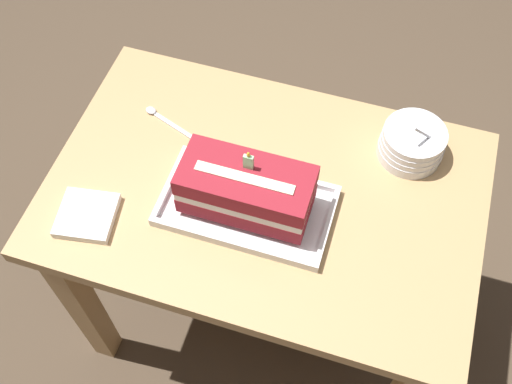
% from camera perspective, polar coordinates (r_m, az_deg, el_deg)
% --- Properties ---
extents(ground_plane, '(8.00, 8.00, 0.00)m').
position_cam_1_polar(ground_plane, '(1.99, 0.58, -10.92)').
color(ground_plane, '#4C3D2D').
extents(dining_table, '(0.95, 0.62, 0.71)m').
position_cam_1_polar(dining_table, '(1.46, 0.78, -2.56)').
color(dining_table, tan).
rests_on(dining_table, ground_plane).
extents(foil_tray, '(0.37, 0.20, 0.02)m').
position_cam_1_polar(foil_tray, '(1.32, -0.86, -1.40)').
color(foil_tray, silver).
rests_on(foil_tray, dining_table).
extents(birthday_cake, '(0.27, 0.13, 0.16)m').
position_cam_1_polar(birthday_cake, '(1.26, -0.91, 0.28)').
color(birthday_cake, maroon).
rests_on(birthday_cake, foil_tray).
extents(bowl_stack, '(0.15, 0.15, 0.13)m').
position_cam_1_polar(bowl_stack, '(1.42, 14.29, 4.41)').
color(bowl_stack, white).
rests_on(bowl_stack, dining_table).
extents(serving_spoon_near_tray, '(0.14, 0.07, 0.01)m').
position_cam_1_polar(serving_spoon_near_tray, '(1.48, -8.92, 6.96)').
color(serving_spoon_near_tray, silver).
rests_on(serving_spoon_near_tray, dining_table).
extents(napkin_pile, '(0.14, 0.13, 0.02)m').
position_cam_1_polar(napkin_pile, '(1.35, -15.43, -2.10)').
color(napkin_pile, white).
rests_on(napkin_pile, dining_table).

